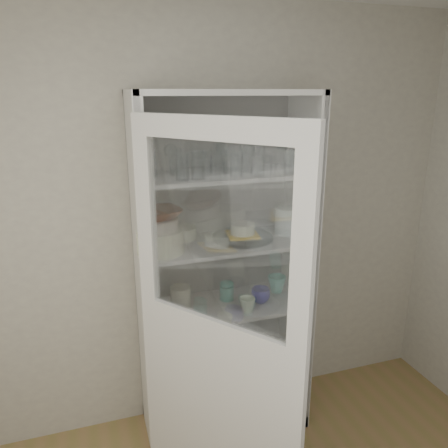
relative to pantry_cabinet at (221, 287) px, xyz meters
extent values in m
cube|color=#A69F93|center=(-0.20, 0.16, 0.36)|extent=(3.60, 0.02, 2.60)
cube|color=silver|center=(-0.48, -0.06, 0.11)|extent=(0.03, 0.45, 2.10)
cube|color=silver|center=(0.48, -0.06, 0.11)|extent=(0.03, 0.45, 2.10)
cube|color=gray|center=(0.00, 0.15, 0.11)|extent=(1.00, 0.03, 2.10)
cube|color=silver|center=(0.00, -0.06, 1.14)|extent=(1.00, 0.45, 0.03)
cube|color=silver|center=(0.00, -0.06, -0.90)|extent=(1.00, 0.45, 0.08)
cube|color=silver|center=(0.00, -0.08, -0.49)|extent=(0.94, 0.42, 0.02)
cube|color=silver|center=(0.00, -0.08, -0.09)|extent=(0.94, 0.42, 0.02)
cube|color=silver|center=(0.00, -0.08, 0.31)|extent=(0.94, 0.42, 0.02)
cube|color=silver|center=(0.00, -0.08, 0.71)|extent=(0.94, 0.42, 0.02)
cube|color=silver|center=(-0.23, -0.65, -0.39)|extent=(0.58, 0.74, 1.10)
cube|color=silver|center=(-0.23, -0.65, 1.01)|extent=(0.58, 0.74, 0.10)
cube|color=silver|center=(-0.47, -0.32, 0.56)|extent=(0.09, 0.10, 0.80)
cube|color=silver|center=(0.02, -0.97, 0.56)|extent=(0.09, 0.10, 0.80)
cube|color=silver|center=(-0.23, -0.65, 0.56)|extent=(0.45, 0.58, 0.78)
cylinder|color=silver|center=(-0.27, -0.20, 0.79)|extent=(0.09, 0.09, 0.14)
cylinder|color=silver|center=(-0.19, -0.21, 0.79)|extent=(0.09, 0.09, 0.14)
cylinder|color=silver|center=(0.02, -0.21, 0.78)|extent=(0.08, 0.08, 0.13)
cylinder|color=silver|center=(0.03, -0.18, 0.79)|extent=(0.07, 0.07, 0.13)
cylinder|color=silver|center=(0.14, -0.21, 0.80)|extent=(0.10, 0.10, 0.15)
cylinder|color=silver|center=(0.37, -0.19, 0.78)|extent=(0.07, 0.07, 0.12)
cylinder|color=silver|center=(0.32, -0.22, 0.79)|extent=(0.08, 0.08, 0.13)
cylinder|color=silver|center=(-0.41, -0.08, 0.80)|extent=(0.10, 0.10, 0.15)
cylinder|color=silver|center=(-0.27, -0.05, 0.79)|extent=(0.09, 0.09, 0.14)
cylinder|color=silver|center=(-0.11, -0.08, 0.78)|extent=(0.07, 0.07, 0.13)
cylinder|color=silver|center=(0.12, -0.08, 0.80)|extent=(0.10, 0.10, 0.15)
cylinder|color=silver|center=(0.13, -0.06, 0.79)|extent=(0.07, 0.07, 0.14)
cylinder|color=#E9EBCE|center=(-0.38, -0.13, 0.38)|extent=(0.25, 0.25, 0.13)
cylinder|color=#E9EBCE|center=(-0.23, 0.06, 0.36)|extent=(0.18, 0.18, 0.07)
cylinder|color=beige|center=(-0.38, -0.13, 0.48)|extent=(0.24, 0.24, 0.06)
imported|color=#5C2B1A|center=(-0.38, -0.13, 0.54)|extent=(0.26, 0.26, 0.06)
cylinder|color=silver|center=(0.11, -0.06, 0.33)|extent=(0.36, 0.36, 0.02)
cube|color=gold|center=(0.11, -0.06, 0.35)|extent=(0.20, 0.20, 0.01)
cylinder|color=#E9EBCE|center=(0.11, -0.06, 0.38)|extent=(0.17, 0.17, 0.06)
cylinder|color=#A6B3B5|center=(0.41, -0.05, 0.40)|extent=(0.15, 0.15, 0.16)
imported|color=navy|center=(0.22, -0.12, -0.03)|extent=(0.14, 0.14, 0.09)
imported|color=teal|center=(0.37, -0.01, -0.03)|extent=(0.13, 0.13, 0.11)
imported|color=#E9EBCE|center=(0.10, -0.20, -0.04)|extent=(0.11, 0.11, 0.09)
cylinder|color=teal|center=(0.03, -0.02, -0.04)|extent=(0.09, 0.09, 0.09)
ellipsoid|color=teal|center=(0.03, -0.02, 0.02)|extent=(0.09, 0.09, 0.02)
cylinder|color=#ACABB8|center=(-0.28, -0.16, -0.06)|extent=(0.10, 0.10, 0.04)
cylinder|color=#E9EBCE|center=(-0.26, -0.05, -0.01)|extent=(0.15, 0.15, 0.14)
imported|color=beige|center=(-0.12, -0.05, -0.44)|extent=(0.26, 0.26, 0.08)
cube|color=#9492A2|center=(0.25, -0.05, -0.45)|extent=(0.25, 0.21, 0.06)
cylinder|color=silver|center=(0.02, -0.09, 0.79)|extent=(0.07, 0.07, 0.14)
camera|label=1|loc=(-0.74, -2.33, 1.15)|focal=35.00mm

